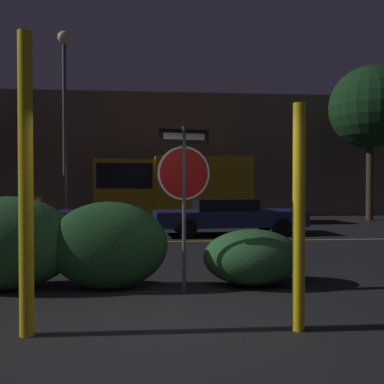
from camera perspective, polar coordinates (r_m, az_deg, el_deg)
name	(u,v)px	position (r m, az deg, el deg)	size (l,w,h in m)	color
ground_plane	(167,327)	(5.25, -3.35, -17.59)	(260.00, 260.00, 0.00)	black
road_center_stripe	(160,242)	(12.52, -4.35, -6.60)	(33.27, 0.12, 0.01)	gold
stop_sign	(184,176)	(6.61, -1.07, 2.11)	(0.82, 0.18, 2.57)	#4C4C51
yellow_pole_left	(26,184)	(5.05, -21.28, 0.96)	(0.16, 0.16, 3.35)	yellow
yellow_pole_right	(299,217)	(5.03, 14.06, -3.29)	(0.14, 0.14, 2.60)	yellow
hedge_bush_1	(8,243)	(7.42, -23.36, -6.27)	(2.17, 1.19, 1.48)	#285B2D
hedge_bush_2	(109,246)	(6.97, -11.04, -7.02)	(1.88, 0.84, 1.40)	#1E4C23
hedge_bush_3	(252,257)	(7.26, 8.04, -8.59)	(1.64, 1.18, 0.92)	#285B2D
passing_car_1	(11,216)	(14.87, -22.98, -2.98)	(4.36, 2.21, 1.25)	navy
passing_car_2	(228,216)	(14.16, 4.83, -3.17)	(5.08, 2.12, 1.19)	navy
delivery_truck	(169,185)	(18.11, -3.06, 0.87)	(6.49, 2.54, 2.81)	gold
street_lamp	(64,91)	(18.50, -16.65, 12.77)	(0.54, 0.54, 7.86)	#4C4C51
tree_1	(370,108)	(21.63, 22.68, 10.34)	(3.74, 3.74, 7.08)	#422D1E
building_backdrop	(172,157)	(24.21, -2.67, 4.64)	(24.53, 4.73, 6.35)	#6B5B4C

